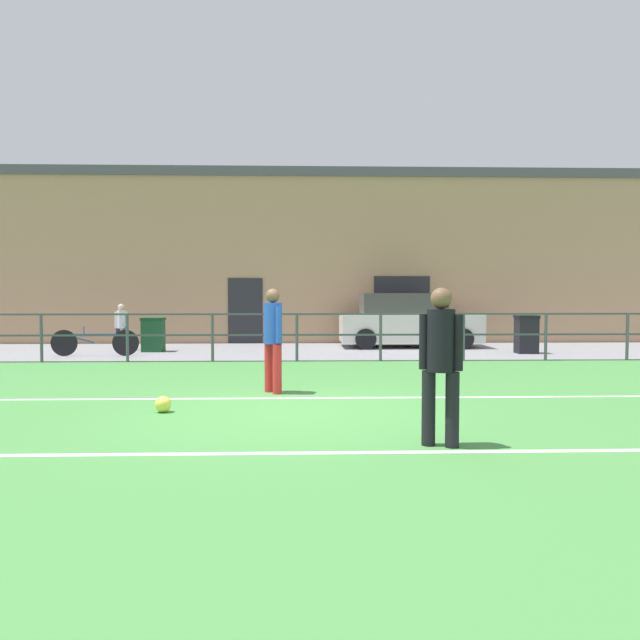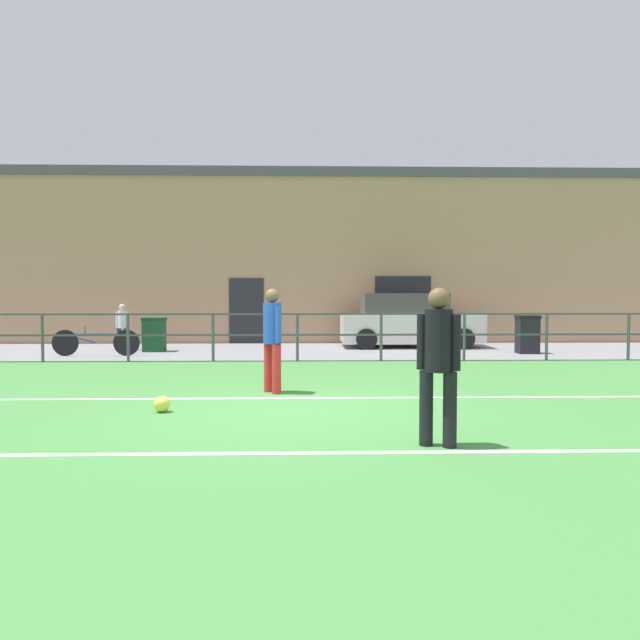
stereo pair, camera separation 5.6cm
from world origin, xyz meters
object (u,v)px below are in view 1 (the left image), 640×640
(bicycle_parked_0, at_px, (95,342))
(trash_bin_1, at_px, (153,334))
(player_goalkeeper, at_px, (441,357))
(player_striker, at_px, (273,334))
(spectator_child, at_px, (121,324))
(parked_car_red, at_px, (408,322))
(trash_bin_0, at_px, (526,334))
(soccer_ball_match, at_px, (163,404))

(bicycle_parked_0, distance_m, trash_bin_1, 1.67)
(player_goalkeeper, distance_m, bicycle_parked_0, 11.44)
(player_striker, xyz_separation_m, spectator_child, (-4.61, 7.33, -0.21))
(player_goalkeeper, xyz_separation_m, bicycle_parked_0, (-6.75, 9.21, -0.59))
(player_goalkeeper, xyz_separation_m, player_striker, (-1.94, 3.50, 0.01))
(parked_car_red, xyz_separation_m, bicycle_parked_0, (-8.45, -2.34, -0.41))
(bicycle_parked_0, bearing_deg, trash_bin_1, 43.86)
(player_goalkeeper, distance_m, trash_bin_0, 10.59)
(spectator_child, relative_size, trash_bin_0, 1.28)
(spectator_child, xyz_separation_m, trash_bin_0, (11.08, -1.28, -0.22))
(spectator_child, height_order, bicycle_parked_0, spectator_child)
(player_goalkeeper, distance_m, spectator_child, 12.66)
(soccer_ball_match, xyz_separation_m, parked_car_red, (5.07, 9.63, 0.67))
(player_goalkeeper, relative_size, player_striker, 0.99)
(parked_car_red, distance_m, trash_bin_1, 7.35)
(bicycle_parked_0, relative_size, trash_bin_1, 2.38)
(spectator_child, bearing_deg, player_striker, 111.22)
(bicycle_parked_0, xyz_separation_m, trash_bin_1, (1.20, 1.16, 0.12))
(player_goalkeeper, bearing_deg, trash_bin_1, -40.26)
(spectator_child, relative_size, trash_bin_1, 1.39)
(player_goalkeeper, xyz_separation_m, spectator_child, (-6.55, 10.83, -0.20))
(soccer_ball_match, relative_size, parked_car_red, 0.05)
(bicycle_parked_0, bearing_deg, player_striker, -49.90)
(player_goalkeeper, height_order, trash_bin_1, player_goalkeeper)
(spectator_child, bearing_deg, parked_car_red, 174.07)
(trash_bin_0, bearing_deg, bicycle_parked_0, -178.25)
(parked_car_red, height_order, trash_bin_1, parked_car_red)
(player_goalkeeper, xyz_separation_m, trash_bin_1, (-5.54, 10.37, -0.47))
(soccer_ball_match, bearing_deg, player_goalkeeper, -29.86)
(bicycle_parked_0, height_order, trash_bin_0, trash_bin_0)
(spectator_child, bearing_deg, soccer_ball_match, 98.72)
(soccer_ball_match, bearing_deg, parked_car_red, 62.24)
(player_goalkeeper, height_order, soccer_ball_match, player_goalkeeper)
(trash_bin_0, relative_size, trash_bin_1, 1.09)
(spectator_child, xyz_separation_m, parked_car_red, (8.25, 0.72, 0.02))
(trash_bin_1, bearing_deg, player_goalkeeper, -61.87)
(spectator_child, relative_size, bicycle_parked_0, 0.58)
(spectator_child, xyz_separation_m, bicycle_parked_0, (-0.20, -1.62, -0.39))
(player_striker, distance_m, trash_bin_1, 7.77)
(trash_bin_1, bearing_deg, player_striker, -62.30)
(soccer_ball_match, height_order, parked_car_red, parked_car_red)
(soccer_ball_match, height_order, trash_bin_1, trash_bin_1)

